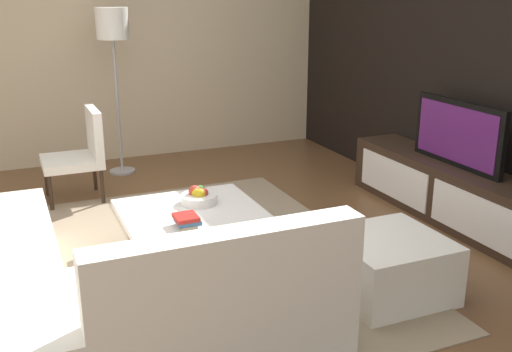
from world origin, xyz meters
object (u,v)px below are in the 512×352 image
at_px(accent_chair_near, 82,150).
at_px(ottoman, 388,266).
at_px(television, 458,134).
at_px(coffee_table, 195,236).
at_px(book_stack, 187,220).
at_px(fruit_bowl, 199,197).
at_px(media_console, 452,193).
at_px(sectional_couch, 61,287).
at_px(floor_lamp, 113,33).

relative_size(accent_chair_near, ottoman, 1.24).
distance_m(television, coffee_table, 2.37).
bearing_deg(book_stack, fruit_bowl, 151.66).
bearing_deg(ottoman, accent_chair_near, -150.11).
distance_m(accent_chair_near, ottoman, 3.16).
bearing_deg(media_console, television, 90.00).
xyz_separation_m(media_console, sectional_couch, (0.51, -3.30, 0.03)).
bearing_deg(sectional_couch, ottoman, 79.44).
distance_m(accent_chair_near, floor_lamp, 1.34).
relative_size(coffee_table, fruit_bowl, 3.78).
distance_m(coffee_table, fruit_bowl, 0.31).
distance_m(ottoman, book_stack, 1.38).
height_order(floor_lamp, ottoman, floor_lamp).
bearing_deg(accent_chair_near, fruit_bowl, 24.79).
height_order(accent_chair_near, fruit_bowl, accent_chair_near).
distance_m(media_console, television, 0.53).
bearing_deg(sectional_couch, book_stack, 113.43).
relative_size(media_console, fruit_bowl, 8.34).
relative_size(floor_lamp, fruit_bowl, 6.28).
bearing_deg(television, media_console, -90.00).
bearing_deg(coffee_table, media_console, 87.51).
relative_size(television, floor_lamp, 0.58).
bearing_deg(book_stack, television, 92.95).
relative_size(sectional_couch, accent_chair_near, 2.76).
xyz_separation_m(media_console, book_stack, (0.12, -2.42, 0.17)).
distance_m(sectional_couch, book_stack, 0.97).
height_order(sectional_couch, ottoman, sectional_couch).
bearing_deg(coffee_table, floor_lamp, -178.71).
height_order(television, book_stack, television).
height_order(coffee_table, ottoman, ottoman).
bearing_deg(sectional_couch, media_console, 98.73).
bearing_deg(coffee_table, fruit_bowl, 151.42).
bearing_deg(television, sectional_couch, -81.27).
bearing_deg(television, book_stack, -87.05).
xyz_separation_m(television, coffee_table, (-0.10, -2.30, -0.58)).
xyz_separation_m(floor_lamp, fruit_bowl, (2.28, 0.16, -1.07)).
relative_size(television, ottoman, 1.47).
height_order(television, accent_chair_near, television).
height_order(coffee_table, accent_chair_near, accent_chair_near).
bearing_deg(fruit_bowl, floor_lamp, -176.12).
relative_size(media_console, book_stack, 13.14).
height_order(media_console, sectional_couch, sectional_couch).
distance_m(coffee_table, floor_lamp, 2.79).
relative_size(coffee_table, floor_lamp, 0.60).
bearing_deg(book_stack, coffee_table, 151.86).
relative_size(television, book_stack, 5.78).
bearing_deg(accent_chair_near, ottoman, 32.05).
xyz_separation_m(floor_lamp, book_stack, (2.69, -0.06, -1.07)).
distance_m(media_console, fruit_bowl, 2.22).
bearing_deg(media_console, book_stack, -87.05).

